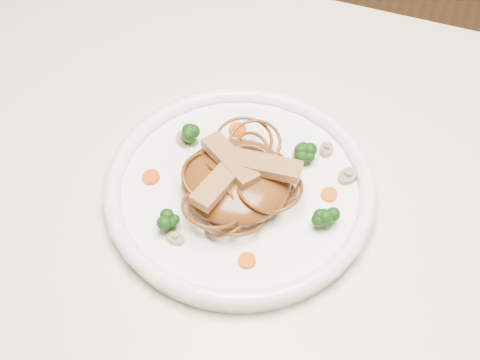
% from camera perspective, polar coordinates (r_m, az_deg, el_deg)
% --- Properties ---
extents(table, '(1.20, 0.80, 0.75)m').
position_cam_1_polar(table, '(0.84, 4.63, -7.44)').
color(table, beige).
rests_on(table, ground).
extents(plate, '(0.41, 0.41, 0.02)m').
position_cam_1_polar(plate, '(0.77, 0.00, -1.01)').
color(plate, white).
rests_on(plate, table).
extents(noodle_mound, '(0.15, 0.15, 0.04)m').
position_cam_1_polar(noodle_mound, '(0.74, -0.33, -0.08)').
color(noodle_mound, brown).
rests_on(noodle_mound, plate).
extents(chicken_a, '(0.08, 0.03, 0.01)m').
position_cam_1_polar(chicken_a, '(0.73, 2.18, 1.24)').
color(chicken_a, '#A1714C').
rests_on(chicken_a, noodle_mound).
extents(chicken_b, '(0.08, 0.06, 0.01)m').
position_cam_1_polar(chicken_b, '(0.73, -0.85, 1.72)').
color(chicken_b, '#A1714C').
rests_on(chicken_b, noodle_mound).
extents(chicken_c, '(0.04, 0.08, 0.01)m').
position_cam_1_polar(chicken_c, '(0.71, -1.73, -0.15)').
color(chicken_c, '#A1714C').
rests_on(chicken_c, noodle_mound).
extents(broccoli_0, '(0.04, 0.04, 0.03)m').
position_cam_1_polar(broccoli_0, '(0.78, 5.48, 2.27)').
color(broccoli_0, '#0E3D0C').
rests_on(broccoli_0, plate).
extents(broccoli_1, '(0.03, 0.03, 0.03)m').
position_cam_1_polar(broccoli_1, '(0.79, -4.10, 4.00)').
color(broccoli_1, '#0E3D0C').
rests_on(broccoli_1, plate).
extents(broccoli_2, '(0.03, 0.03, 0.03)m').
position_cam_1_polar(broccoli_2, '(0.72, -6.09, -3.52)').
color(broccoli_2, '#0E3D0C').
rests_on(broccoli_2, plate).
extents(broccoli_3, '(0.03, 0.03, 0.03)m').
position_cam_1_polar(broccoli_3, '(0.73, 7.33, -3.15)').
color(broccoli_3, '#0E3D0C').
rests_on(broccoli_3, plate).
extents(carrot_0, '(0.03, 0.03, 0.00)m').
position_cam_1_polar(carrot_0, '(0.79, 5.17, 2.09)').
color(carrot_0, '#ED4508').
rests_on(carrot_0, plate).
extents(carrot_1, '(0.02, 0.02, 0.00)m').
position_cam_1_polar(carrot_1, '(0.77, -7.54, 0.24)').
color(carrot_1, '#ED4508').
rests_on(carrot_1, plate).
extents(carrot_2, '(0.02, 0.02, 0.00)m').
position_cam_1_polar(carrot_2, '(0.76, 7.55, -1.23)').
color(carrot_2, '#ED4508').
rests_on(carrot_2, plate).
extents(carrot_3, '(0.03, 0.03, 0.00)m').
position_cam_1_polar(carrot_3, '(0.82, -0.20, 4.27)').
color(carrot_3, '#ED4508').
rests_on(carrot_3, plate).
extents(carrot_4, '(0.02, 0.02, 0.00)m').
position_cam_1_polar(carrot_4, '(0.70, 0.60, -6.84)').
color(carrot_4, '#ED4508').
rests_on(carrot_4, plate).
extents(mushroom_0, '(0.02, 0.02, 0.01)m').
position_cam_1_polar(mushroom_0, '(0.72, -5.47, -4.96)').
color(mushroom_0, tan).
rests_on(mushroom_0, plate).
extents(mushroom_1, '(0.04, 0.04, 0.01)m').
position_cam_1_polar(mushroom_1, '(0.78, 9.13, 0.34)').
color(mushroom_1, tan).
rests_on(mushroom_1, plate).
extents(mushroom_2, '(0.03, 0.03, 0.01)m').
position_cam_1_polar(mushroom_2, '(0.81, -4.83, 3.44)').
color(mushroom_2, tan).
rests_on(mushroom_2, plate).
extents(mushroom_3, '(0.02, 0.02, 0.01)m').
position_cam_1_polar(mushroom_3, '(0.80, 7.33, 2.59)').
color(mushroom_3, tan).
rests_on(mushroom_3, plate).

